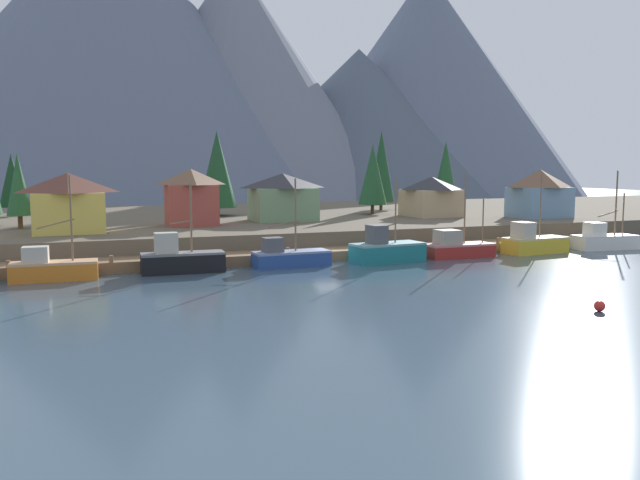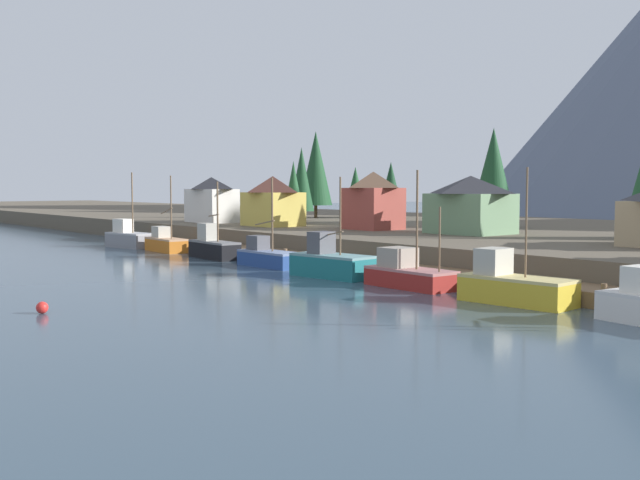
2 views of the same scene
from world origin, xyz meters
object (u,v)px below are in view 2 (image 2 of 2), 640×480
(fishing_boat_black, at_px, (213,247))
(house_white, at_px, (211,199))
(fishing_boat_blue, at_px, (268,257))
(fishing_boat_grey, at_px, (130,238))
(fishing_boat_yellow, at_px, (513,286))
(house_green, at_px, (470,204))
(fishing_boat_teal, at_px, (331,263))
(fishing_boat_orange, at_px, (165,243))
(channel_buoy, at_px, (42,308))
(fishing_boat_red, at_px, (408,273))
(house_red, at_px, (373,200))
(conifer_near_right, at_px, (302,179))
(conifer_far_right, at_px, (391,186))
(conifer_mid_left, at_px, (316,168))
(house_yellow, at_px, (273,200))
(conifer_far_left, at_px, (355,189))
(conifer_back_right, at_px, (293,187))
(conifer_near_left, at_px, (493,173))

(fishing_boat_black, xyz_separation_m, house_white, (-21.62, 12.66, 4.44))
(fishing_boat_blue, bearing_deg, fishing_boat_grey, -179.95)
(fishing_boat_yellow, relative_size, house_green, 1.06)
(fishing_boat_teal, bearing_deg, house_green, 93.38)
(fishing_boat_orange, bearing_deg, channel_buoy, -34.33)
(fishing_boat_black, relative_size, fishing_boat_red, 0.92)
(fishing_boat_black, xyz_separation_m, house_red, (4.16, 18.42, 4.65))
(fishing_boat_red, relative_size, conifer_near_right, 0.82)
(fishing_boat_orange, relative_size, fishing_boat_teal, 1.05)
(conifer_far_right, xyz_separation_m, channel_buoy, (38.80, -66.06, -7.08))
(fishing_boat_blue, bearing_deg, conifer_near_right, 136.45)
(fishing_boat_blue, bearing_deg, conifer_far_right, 121.10)
(fishing_boat_yellow, xyz_separation_m, conifer_mid_left, (-61.25, 33.02, 9.02))
(fishing_boat_orange, distance_m, channel_buoy, 41.15)
(fishing_boat_red, bearing_deg, house_yellow, 160.23)
(conifer_mid_left, bearing_deg, conifer_far_left, 71.78)
(conifer_far_left, height_order, channel_buoy, conifer_far_left)
(fishing_boat_orange, height_order, conifer_back_right, conifer_back_right)
(house_white, xyz_separation_m, house_red, (25.78, 5.76, 0.22))
(fishing_boat_blue, relative_size, conifer_mid_left, 0.61)
(fishing_boat_blue, height_order, house_green, house_green)
(fishing_boat_red, xyz_separation_m, conifer_mid_left, (-51.78, 32.76, 9.12))
(fishing_boat_yellow, xyz_separation_m, house_green, (-21.32, 21.45, 4.41))
(conifer_mid_left, height_order, conifer_far_left, conifer_mid_left)
(fishing_boat_red, height_order, fishing_boat_yellow, fishing_boat_yellow)
(house_yellow, height_order, conifer_mid_left, conifer_mid_left)
(house_red, bearing_deg, house_yellow, -160.84)
(conifer_near_left, relative_size, conifer_far_left, 1.48)
(fishing_boat_teal, distance_m, conifer_far_left, 57.56)
(fishing_boat_orange, xyz_separation_m, conifer_near_right, (-7.52, 25.19, 7.36))
(fishing_boat_grey, bearing_deg, house_green, 23.75)
(fishing_boat_black, height_order, fishing_boat_teal, fishing_boat_teal)
(conifer_near_right, bearing_deg, fishing_boat_grey, -90.93)
(fishing_boat_orange, distance_m, conifer_near_right, 27.30)
(house_green, bearing_deg, fishing_boat_teal, -80.53)
(fishing_boat_orange, distance_m, fishing_boat_yellow, 47.71)
(house_white, distance_m, conifer_mid_left, 20.49)
(fishing_boat_black, distance_m, house_green, 26.74)
(house_yellow, height_order, conifer_back_right, conifer_back_right)
(house_red, distance_m, channel_buoy, 47.32)
(fishing_boat_grey, distance_m, channel_buoy, 47.37)
(fishing_boat_orange, distance_m, house_white, 17.62)
(house_red, relative_size, conifer_far_right, 0.76)
(fishing_boat_orange, height_order, house_white, house_white)
(fishing_boat_blue, distance_m, conifer_near_left, 33.19)
(conifer_mid_left, bearing_deg, fishing_boat_grey, -80.43)
(fishing_boat_grey, height_order, house_green, fishing_boat_grey)
(fishing_boat_orange, relative_size, channel_buoy, 12.22)
(fishing_boat_black, height_order, house_red, house_red)
(fishing_boat_yellow, bearing_deg, house_red, 145.66)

